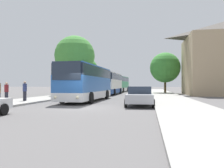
# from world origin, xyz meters

# --- Properties ---
(ground_plane) EXTENTS (300.00, 300.00, 0.00)m
(ground_plane) POSITION_xyz_m (0.00, 0.00, 0.00)
(ground_plane) COLOR #565454
(ground_plane) RESTS_ON ground
(sidewalk_right) EXTENTS (4.00, 120.00, 0.15)m
(sidewalk_right) POSITION_xyz_m (7.00, 0.00, 0.07)
(sidewalk_right) COLOR gray
(sidewalk_right) RESTS_ON ground_plane
(bus_front) EXTENTS (3.06, 11.01, 3.45)m
(bus_front) POSITION_xyz_m (-1.50, 6.24, 1.84)
(bus_front) COLOR silver
(bus_front) RESTS_ON ground_plane
(bus_middle) EXTENTS (2.81, 11.02, 3.52)m
(bus_middle) POSITION_xyz_m (-1.74, 21.01, 1.87)
(bus_middle) COLOR #2D519E
(bus_middle) RESTS_ON ground_plane
(bus_rear) EXTENTS (3.01, 11.67, 3.44)m
(bus_rear) POSITION_xyz_m (-1.81, 34.27, 1.84)
(bus_rear) COLOR silver
(bus_rear) RESTS_ON ground_plane
(parked_car_right_near) EXTENTS (2.20, 4.74, 1.48)m
(parked_car_right_near) POSITION_xyz_m (3.93, 1.91, 0.77)
(parked_car_right_near) COLOR #B7B7BC
(parked_car_right_near) RESTS_ON ground_plane
(pedestrian_waiting_near) EXTENTS (0.36, 0.36, 1.80)m
(pedestrian_waiting_near) POSITION_xyz_m (-6.62, 3.35, 1.06)
(pedestrian_waiting_near) COLOR #23232D
(pedestrian_waiting_near) RESTS_ON sidewalk_left
(pedestrian_waiting_far) EXTENTS (0.36, 0.36, 1.70)m
(pedestrian_waiting_far) POSITION_xyz_m (-8.09, 2.82, 1.01)
(pedestrian_waiting_far) COLOR #23232D
(pedestrian_waiting_far) RESTS_ON sidewalk_left
(tree_left_near) EXTENTS (5.79, 5.79, 8.55)m
(tree_left_near) POSITION_xyz_m (-5.98, 15.22, 5.80)
(tree_left_near) COLOR #47331E
(tree_left_near) RESTS_ON sidewalk_left
(tree_left_far) EXTENTS (4.02, 4.02, 6.42)m
(tree_left_far) POSITION_xyz_m (-6.80, 24.30, 4.54)
(tree_left_far) COLOR brown
(tree_left_far) RESTS_ON sidewalk_left
(tree_right_near) EXTENTS (5.57, 5.57, 7.44)m
(tree_right_near) POSITION_xyz_m (7.61, 26.43, 4.80)
(tree_right_near) COLOR #513D23
(tree_right_near) RESTS_ON sidewalk_right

